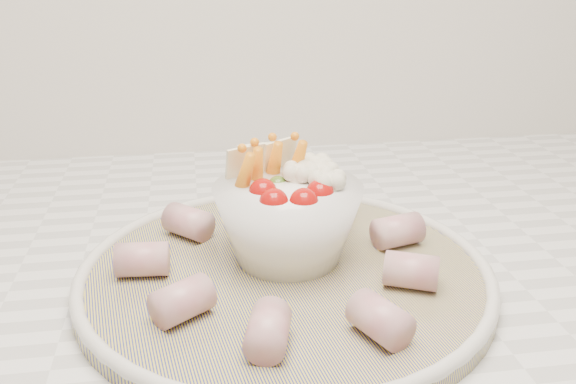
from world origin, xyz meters
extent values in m
cube|color=silver|center=(0.00, 1.45, 0.90)|extent=(2.04, 0.62, 0.04)
cylinder|color=navy|center=(0.02, 1.36, 0.93)|extent=(0.42, 0.42, 0.01)
torus|color=silver|center=(0.02, 1.36, 0.94)|extent=(0.37, 0.37, 0.01)
sphere|color=#A60D0A|center=(0.01, 1.35, 1.00)|extent=(0.03, 0.03, 0.03)
sphere|color=#A60D0A|center=(0.03, 1.35, 1.00)|extent=(0.03, 0.03, 0.03)
sphere|color=#A60D0A|center=(0.05, 1.36, 1.00)|extent=(0.03, 0.03, 0.03)
sphere|color=#A60D0A|center=(0.00, 1.37, 1.00)|extent=(0.03, 0.03, 0.03)
sphere|color=#446421|center=(0.02, 1.40, 1.00)|extent=(0.02, 0.02, 0.02)
cone|color=orange|center=(0.00, 1.40, 1.01)|extent=(0.02, 0.04, 0.06)
cone|color=orange|center=(0.02, 1.41, 1.01)|extent=(0.03, 0.04, 0.06)
cone|color=orange|center=(0.04, 1.41, 1.01)|extent=(0.03, 0.04, 0.06)
cone|color=orange|center=(-0.02, 1.39, 1.01)|extent=(0.03, 0.04, 0.06)
sphere|color=beige|center=(0.06, 1.40, 1.00)|extent=(0.03, 0.03, 0.03)
sphere|color=beige|center=(0.06, 1.37, 1.00)|extent=(0.03, 0.03, 0.03)
sphere|color=beige|center=(0.05, 1.42, 1.00)|extent=(0.03, 0.03, 0.03)
sphere|color=beige|center=(0.04, 1.40, 1.00)|extent=(0.03, 0.03, 0.03)
cube|color=#F1E7BC|center=(0.00, 1.42, 1.01)|extent=(0.04, 0.02, 0.04)
cube|color=#F1E7BC|center=(0.02, 1.43, 1.01)|extent=(0.04, 0.03, 0.04)
cube|color=#F1E7BC|center=(-0.01, 1.41, 1.01)|extent=(0.04, 0.03, 0.04)
cylinder|color=#AD4F5D|center=(0.12, 1.31, 0.95)|extent=(0.05, 0.05, 0.03)
cylinder|color=#AD4F5D|center=(0.13, 1.39, 0.95)|extent=(0.05, 0.04, 0.03)
cylinder|color=#AD4F5D|center=(0.09, 1.46, 0.95)|extent=(0.05, 0.05, 0.03)
cylinder|color=#AD4F5D|center=(0.01, 1.47, 0.95)|extent=(0.03, 0.05, 0.03)
cylinder|color=#AD4F5D|center=(-0.07, 1.44, 0.95)|extent=(0.05, 0.05, 0.03)
cylinder|color=#AD4F5D|center=(-0.11, 1.37, 0.95)|extent=(0.05, 0.03, 0.03)
cylinder|color=#AD4F5D|center=(-0.07, 1.29, 0.95)|extent=(0.05, 0.05, 0.03)
cylinder|color=#AD4F5D|center=(-0.01, 1.24, 0.95)|extent=(0.04, 0.05, 0.03)
cylinder|color=#AD4F5D|center=(0.07, 1.24, 0.95)|extent=(0.05, 0.05, 0.03)
camera|label=1|loc=(-0.06, 0.86, 1.21)|focal=40.00mm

